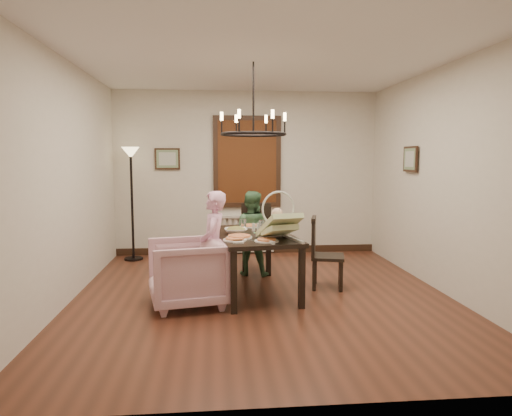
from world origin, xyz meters
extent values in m
cube|color=#452317|center=(0.00, 0.00, 0.00)|extent=(4.50, 5.00, 0.01)
cube|color=white|center=(0.00, 0.00, 2.80)|extent=(4.50, 5.00, 0.01)
cube|color=beige|center=(0.00, 2.50, 1.40)|extent=(4.50, 0.01, 2.80)
cube|color=beige|center=(-2.25, 0.00, 1.40)|extent=(0.01, 5.00, 2.80)
cube|color=beige|center=(2.25, 0.00, 1.40)|extent=(0.01, 5.00, 2.80)
cube|color=black|center=(-0.09, 0.16, 0.71)|extent=(1.09, 1.68, 0.05)
cube|color=black|center=(-0.37, -0.61, 0.34)|extent=(0.07, 0.07, 0.69)
cube|color=black|center=(-0.57, 0.83, 0.34)|extent=(0.07, 0.07, 0.69)
cube|color=black|center=(0.39, -0.51, 0.34)|extent=(0.07, 0.07, 0.69)
cube|color=black|center=(0.19, 0.93, 0.34)|extent=(0.07, 0.07, 0.69)
imported|color=#CD9DB4|center=(-0.88, -0.28, 0.38)|extent=(0.98, 0.96, 0.76)
imported|color=#E7A3C6|center=(-0.58, -0.12, 0.53)|extent=(0.31, 0.42, 1.07)
imported|color=#426F48|center=(-0.05, 1.02, 0.50)|extent=(0.57, 0.50, 1.00)
imported|color=white|center=(-0.31, 0.16, 0.78)|extent=(0.34, 0.34, 0.08)
cylinder|color=tan|center=(-0.28, -0.16, 0.76)|extent=(0.30, 0.30, 0.04)
cylinder|color=silver|center=(0.05, 0.32, 0.80)|extent=(0.07, 0.07, 0.13)
cube|color=#592F11|center=(0.00, 2.46, 1.60)|extent=(1.00, 0.03, 1.40)
cube|color=black|center=(-1.35, 2.47, 1.65)|extent=(0.42, 0.03, 0.36)
cube|color=black|center=(2.21, 0.90, 1.65)|extent=(0.03, 0.42, 0.36)
torus|color=black|center=(-0.09, 0.16, 1.95)|extent=(0.80, 0.80, 0.04)
camera|label=1|loc=(-0.56, -5.37, 1.67)|focal=32.00mm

